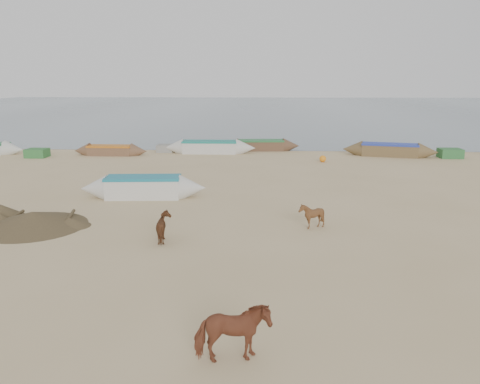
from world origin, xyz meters
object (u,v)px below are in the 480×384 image
at_px(cow_adult, 232,333).
at_px(calf_front, 312,216).
at_px(calf_right, 165,227).
at_px(near_canoe, 143,187).

bearing_deg(cow_adult, calf_front, -26.87).
relative_size(calf_right, near_canoe, 0.17).
bearing_deg(near_canoe, cow_adult, -73.35).
relative_size(calf_front, near_canoe, 0.17).
distance_m(cow_adult, near_canoe, 13.62).
xyz_separation_m(calf_right, near_canoe, (-2.21, 5.92, 0.01)).
distance_m(cow_adult, calf_right, 7.30).
relative_size(cow_adult, near_canoe, 0.25).
xyz_separation_m(calf_front, calf_right, (-5.02, -1.65, 0.00)).
relative_size(cow_adult, calf_front, 1.49).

